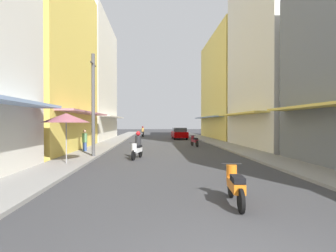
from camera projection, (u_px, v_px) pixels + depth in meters
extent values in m
plane|color=#38383A|center=(164.00, 143.00, 26.12)|extent=(118.68, 118.68, 0.00)
cube|color=gray|center=(110.00, 143.00, 25.81)|extent=(2.10, 61.95, 0.12)
cube|color=gray|center=(217.00, 142.00, 26.43)|extent=(2.10, 61.95, 0.12)
cube|color=#EFD159|center=(39.00, 60.00, 18.83)|extent=(6.00, 11.47, 13.33)
cube|color=#B7727F|center=(88.00, 113.00, 19.08)|extent=(1.10, 10.32, 0.12)
cube|color=silver|center=(85.00, 81.00, 31.56)|extent=(6.00, 13.12, 14.44)
cube|color=silver|center=(114.00, 117.00, 31.82)|extent=(1.10, 11.81, 0.12)
cube|color=silver|center=(281.00, 53.00, 21.25)|extent=(6.00, 10.06, 15.68)
cube|color=#EFD159|center=(239.00, 114.00, 21.10)|extent=(1.10, 9.05, 0.12)
cube|color=#EFD159|center=(234.00, 88.00, 33.75)|extent=(6.00, 13.92, 13.33)
cube|color=#8CA5CC|center=(207.00, 117.00, 33.59)|extent=(1.10, 12.53, 0.12)
cylinder|color=black|center=(133.00, 155.00, 14.15)|extent=(0.22, 0.56, 0.56)
cylinder|color=black|center=(140.00, 153.00, 15.37)|extent=(0.22, 0.56, 0.56)
cube|color=silver|center=(137.00, 150.00, 14.80)|extent=(0.53, 1.04, 0.24)
cube|color=black|center=(138.00, 146.00, 15.00)|extent=(0.42, 0.61, 0.14)
cylinder|color=silver|center=(134.00, 147.00, 14.26)|extent=(0.28, 0.28, 0.45)
cylinder|color=black|center=(134.00, 143.00, 14.26)|extent=(0.54, 0.17, 0.03)
cylinder|color=#262628|center=(138.00, 140.00, 14.94)|extent=(0.34, 0.34, 0.55)
sphere|color=red|center=(138.00, 133.00, 14.94)|extent=(0.26, 0.26, 0.26)
cylinder|color=black|center=(142.00, 135.00, 38.87)|extent=(0.17, 0.57, 0.56)
cylinder|color=black|center=(143.00, 135.00, 37.66)|extent=(0.17, 0.57, 0.56)
cube|color=#B2B2B7|center=(143.00, 133.00, 38.21)|extent=(0.44, 1.03, 0.24)
cube|color=black|center=(143.00, 132.00, 38.02)|extent=(0.37, 0.60, 0.14)
cylinder|color=#B2B2B7|center=(142.00, 132.00, 38.75)|extent=(0.28, 0.28, 0.45)
cylinder|color=black|center=(142.00, 130.00, 38.75)|extent=(0.55, 0.12, 0.03)
cylinder|color=#BF8C3F|center=(143.00, 130.00, 38.06)|extent=(0.34, 0.34, 0.55)
sphere|color=maroon|center=(143.00, 127.00, 38.06)|extent=(0.26, 0.26, 0.26)
cylinder|color=black|center=(192.00, 143.00, 23.11)|extent=(0.18, 0.57, 0.56)
cylinder|color=black|center=(197.00, 144.00, 21.89)|extent=(0.18, 0.57, 0.56)
cube|color=maroon|center=(195.00, 141.00, 22.45)|extent=(0.46, 1.03, 0.24)
cube|color=black|center=(195.00, 139.00, 22.25)|extent=(0.38, 0.60, 0.14)
cylinder|color=maroon|center=(193.00, 138.00, 22.98)|extent=(0.28, 0.28, 0.45)
cylinder|color=black|center=(193.00, 135.00, 22.98)|extent=(0.55, 0.13, 0.03)
cylinder|color=black|center=(231.00, 187.00, 7.12)|extent=(0.14, 0.57, 0.56)
cylinder|color=black|center=(241.00, 201.00, 5.87)|extent=(0.14, 0.57, 0.56)
cube|color=orange|center=(236.00, 185.00, 6.44)|extent=(0.39, 1.03, 0.24)
cube|color=black|center=(238.00, 179.00, 6.24)|extent=(0.34, 0.59, 0.14)
cylinder|color=orange|center=(232.00, 173.00, 6.99)|extent=(0.28, 0.28, 0.45)
cylinder|color=black|center=(232.00, 164.00, 6.99)|extent=(0.55, 0.09, 0.03)
cube|color=#8C0000|center=(179.00, 134.00, 32.88)|extent=(1.85, 4.14, 0.70)
cube|color=#333D47|center=(179.00, 130.00, 32.72)|extent=(1.65, 2.14, 0.60)
cylinder|color=black|center=(173.00, 136.00, 34.07)|extent=(0.19, 0.64, 0.64)
cylinder|color=black|center=(184.00, 136.00, 34.19)|extent=(0.19, 0.64, 0.64)
cylinder|color=black|center=(175.00, 137.00, 31.58)|extent=(0.19, 0.64, 0.64)
cylinder|color=black|center=(187.00, 137.00, 31.70)|extent=(0.19, 0.64, 0.64)
cylinder|color=#334C8C|center=(85.00, 148.00, 17.72)|extent=(0.28, 0.28, 0.73)
cylinder|color=#598C59|center=(85.00, 138.00, 17.71)|extent=(0.34, 0.34, 0.62)
sphere|color=tan|center=(85.00, 131.00, 17.71)|extent=(0.22, 0.22, 0.22)
cylinder|color=#99999E|center=(66.00, 141.00, 12.35)|extent=(0.05, 0.05, 2.36)
cone|color=#8C4C59|center=(66.00, 118.00, 12.34)|extent=(2.25, 2.25, 0.45)
cylinder|color=#4C4C4F|center=(93.00, 106.00, 15.06)|extent=(0.20, 0.20, 6.10)
cylinder|color=#3F382D|center=(93.00, 64.00, 15.03)|extent=(0.08, 1.20, 0.08)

